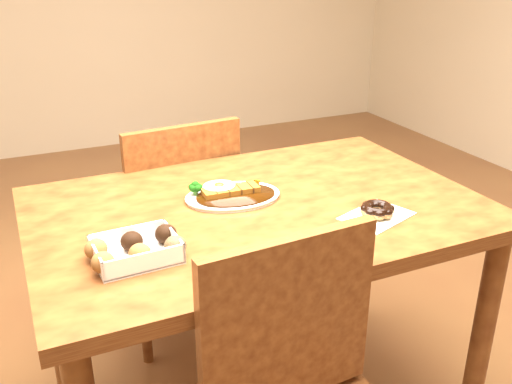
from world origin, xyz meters
name	(u,v)px	position (x,y,z in m)	size (l,w,h in m)	color
table	(258,237)	(0.00, 0.00, 0.65)	(1.20, 0.80, 0.75)	#481E0E
chair_far	(174,222)	(-0.09, 0.54, 0.48)	(0.45, 0.45, 0.87)	#481E0E
katsu_curry_plate	(231,194)	(-0.05, 0.07, 0.76)	(0.28, 0.21, 0.05)	white
donut_box	(136,249)	(-0.37, -0.16, 0.78)	(0.21, 0.15, 0.05)	white
pon_de_ring	(377,210)	(0.25, -0.20, 0.77)	(0.21, 0.18, 0.03)	silver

